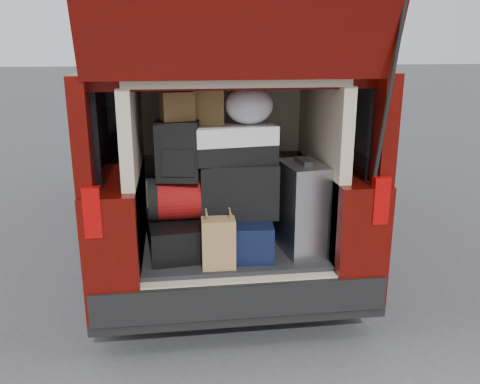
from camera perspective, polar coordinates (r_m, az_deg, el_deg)
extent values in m
plane|color=#3D3D3F|center=(3.74, -0.54, -14.99)|extent=(80.00, 80.00, 0.00)
cylinder|color=black|center=(3.94, -13.33, -8.43)|extent=(0.24, 0.64, 0.64)
cylinder|color=black|center=(4.10, 10.28, -7.23)|extent=(0.24, 0.64, 0.64)
cylinder|color=black|center=(7.07, -10.90, 2.90)|extent=(0.24, 0.64, 0.64)
cylinder|color=black|center=(7.16, 2.34, 3.36)|extent=(0.24, 0.64, 0.64)
cube|color=black|center=(5.52, -3.19, -1.35)|extent=(1.90, 4.85, 0.08)
cube|color=#470705|center=(5.40, -11.61, 2.78)|extent=(0.33, 4.85, 0.80)
cube|color=#470705|center=(5.51, 4.91, 3.34)|extent=(0.33, 4.85, 0.80)
cube|color=#470705|center=(5.25, -3.46, 14.08)|extent=(1.82, 4.46, 0.10)
cube|color=black|center=(5.19, -13.22, 10.44)|extent=(0.12, 4.25, 0.68)
cube|color=black|center=(5.31, 6.36, 10.91)|extent=(0.12, 4.25, 0.68)
cube|color=black|center=(3.29, 0.08, -11.68)|extent=(1.86, 0.16, 0.22)
cube|color=#990505|center=(3.02, -16.22, -2.19)|extent=(0.10, 0.06, 0.30)
cube|color=#990505|center=(3.23, 15.47, -0.90)|extent=(0.10, 0.06, 0.30)
cube|color=black|center=(3.74, -1.08, -5.99)|extent=(1.24, 1.05, 0.06)
cube|color=beige|center=(3.55, -11.80, 2.65)|extent=(0.08, 1.05, 1.15)
cube|color=beige|center=(3.69, 9.13, 3.32)|extent=(0.08, 1.05, 1.15)
cube|color=beige|center=(4.10, -2.01, 4.85)|extent=(1.34, 0.06, 1.15)
cube|color=beige|center=(3.46, -1.19, 12.82)|extent=(1.34, 1.05, 0.06)
cylinder|color=black|center=(3.04, 16.55, 10.10)|extent=(0.02, 0.90, 0.76)
cube|color=black|center=(3.85, -1.06, -9.36)|extent=(1.24, 1.05, 0.55)
cube|color=black|center=(3.57, -6.84, -4.77)|extent=(0.47, 0.61, 0.23)
cube|color=black|center=(3.55, -0.28, -4.63)|extent=(0.52, 0.61, 0.25)
cube|color=silver|center=(3.50, 6.97, -1.77)|extent=(0.31, 0.45, 0.62)
cube|color=#A8834C|center=(3.27, -2.43, -5.77)|extent=(0.22, 0.14, 0.33)
cube|color=#9D0F0E|center=(3.50, -6.66, -0.74)|extent=(0.44, 0.29, 0.29)
cube|color=black|center=(3.50, -0.01, 0.41)|extent=(0.55, 0.36, 0.37)
cube|color=black|center=(3.36, -7.00, 4.57)|extent=(0.30, 0.21, 0.40)
cube|color=silver|center=(3.44, -0.72, 5.48)|extent=(0.59, 0.36, 0.25)
cube|color=brown|center=(3.36, -7.12, 9.60)|extent=(0.23, 0.21, 0.19)
cube|color=brown|center=(3.46, -3.92, 9.55)|extent=(0.24, 0.19, 0.23)
ellipsoid|color=white|center=(3.44, 1.03, 9.73)|extent=(0.36, 0.34, 0.26)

